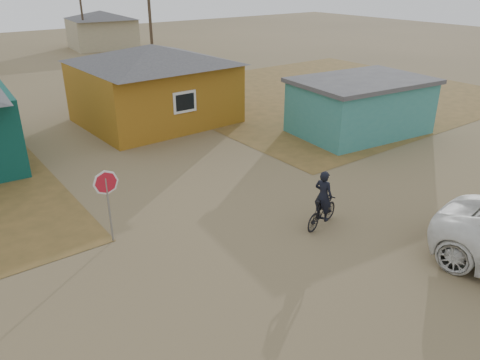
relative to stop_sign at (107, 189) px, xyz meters
name	(u,v)px	position (x,y,z in m)	size (l,w,h in m)	color
ground	(312,257)	(4.06, -4.05, -1.66)	(120.00, 120.00, 0.00)	olive
grass_ne	(325,93)	(18.06, 8.95, -1.65)	(20.00, 18.00, 0.00)	brown
house_yellow	(154,83)	(6.56, 9.95, 0.35)	(7.72, 6.76, 3.90)	#966117
shed_turquoise	(360,106)	(13.56, 2.45, -0.34)	(6.71, 4.93, 2.60)	teal
house_beige_east	(102,29)	(14.06, 35.95, 0.20)	(6.95, 6.05, 3.60)	tan
utility_pole_near	(150,21)	(10.56, 17.95, 2.48)	(1.40, 0.20, 8.00)	#413427
utility_pole_far	(81,7)	(11.56, 33.95, 2.48)	(1.40, 0.20, 8.00)	#413427
stop_sign	(107,189)	(0.00, 0.00, 0.00)	(0.68, 0.34, 2.23)	gray
cyclist	(322,206)	(5.50, -2.98, -0.99)	(1.68, 0.84, 1.83)	black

